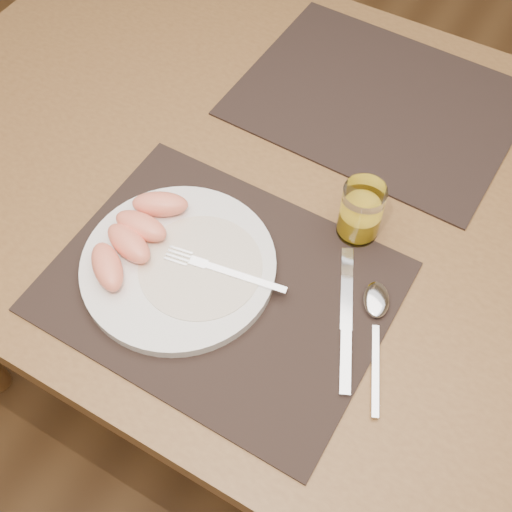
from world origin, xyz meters
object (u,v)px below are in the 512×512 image
Objects in this scene: table at (306,219)px; placemat_far at (378,101)px; spoon at (376,309)px; knife at (346,330)px; plate at (179,266)px; placemat_near at (221,286)px; fork at (215,268)px; juice_glass at (361,214)px.

placemat_far is (0.02, 0.22, 0.09)m from table.
knife is at bearing -115.71° from spoon.
placemat_far is 0.46m from plate.
knife reaches higher than placemat_near.
fork is 0.22m from juice_glass.
juice_glass reaches higher than table.
plate is (-0.09, -0.23, 0.10)m from table.
plate is 0.24m from knife.
fork is (-0.04, -0.21, 0.11)m from table.
spoon is at bearing 15.74° from plate.
table is at bearing 68.83° from plate.
placemat_far is 0.43m from fork.
placemat_far is 4.94× the size of juice_glass.
knife is at bearing 6.81° from plate.
juice_glass reaches higher than placemat_near.
juice_glass is at bearing 125.72° from spoon.
fork reaches higher than spoon.
spoon is (0.16, -0.37, 0.01)m from placemat_far.
placemat_far is 1.67× the size of plate.
spoon is 0.14m from juice_glass.
juice_glass is (0.19, 0.18, 0.03)m from plate.
placemat_near is (-0.02, -0.22, 0.09)m from table.
placemat_far is 0.40m from spoon.
placemat_far is at bearing 76.95° from plate.
placemat_far is 0.44m from knife.
fork is (-0.02, 0.01, 0.02)m from placemat_near.
spoon is (0.18, -0.15, 0.09)m from table.
fork is at bearing 143.44° from placemat_near.
placemat_near is 0.18m from knife.
placemat_near is at bearing -96.01° from table.
placemat_near and placemat_far have the same top height.
juice_glass is at bearing -72.41° from placemat_far.
placemat_near is at bearing -124.54° from juice_glass.
spoon is (0.22, 0.06, -0.01)m from fork.
placemat_near is at bearing -95.08° from placemat_far.
table is 3.11× the size of placemat_near.
table is at bearing 139.58° from spoon.
juice_glass is at bearing 50.45° from fork.
spoon is at bearing -40.42° from table.
juice_glass reaches higher than placemat_far.
table is 3.11× the size of placemat_far.
placemat_far is (0.04, 0.44, 0.00)m from placemat_near.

